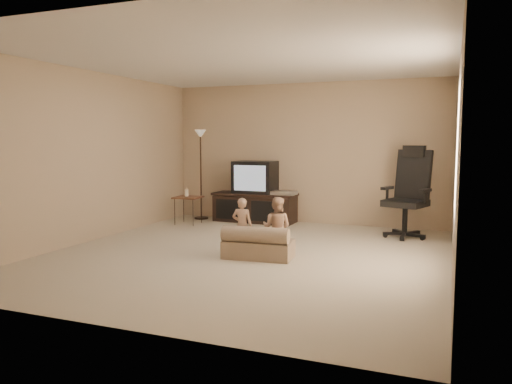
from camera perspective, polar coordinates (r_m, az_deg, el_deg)
floor at (r=6.57m, az=-1.05°, el=-7.15°), size 5.50×5.50×0.00m
room_shell at (r=6.40m, az=-1.08°, el=6.21°), size 5.50×5.50×5.50m
tv_stand at (r=9.10m, az=-0.08°, el=-0.54°), size 1.56×0.59×1.11m
office_chair at (r=8.00m, az=16.96°, el=-1.37°), size 0.82×0.85×1.41m
side_table at (r=8.93m, az=-7.79°, el=-0.62°), size 0.47×0.47×0.66m
floor_lamp at (r=9.43m, az=-6.35°, el=4.33°), size 0.26×0.26×1.68m
child_sofa at (r=6.33m, az=0.19°, el=-6.08°), size 0.90×0.57×0.42m
toddler_left at (r=6.58m, az=-1.60°, el=-3.85°), size 0.29×0.23×0.74m
toddler_right at (r=6.34m, az=2.38°, el=-4.06°), size 0.38×0.21×0.78m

